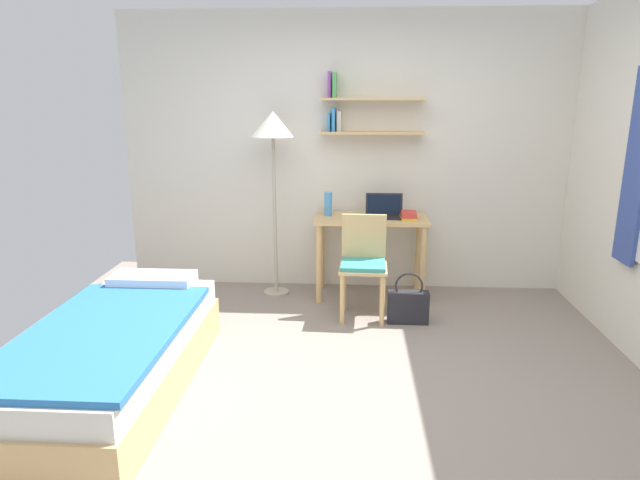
{
  "coord_description": "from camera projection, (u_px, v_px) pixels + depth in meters",
  "views": [
    {
      "loc": [
        -0.01,
        -3.21,
        1.82
      ],
      "look_at": [
        -0.23,
        0.51,
        0.85
      ],
      "focal_mm": 30.64,
      "sensor_mm": 36.0,
      "label": 1
    }
  ],
  "objects": [
    {
      "name": "bed",
      "position": [
        114.0,
        356.0,
        3.45
      ],
      "size": [
        0.89,
        1.93,
        0.54
      ],
      "color": "tan",
      "rests_on": "ground_plane"
    },
    {
      "name": "ground_plane",
      "position": [
        351.0,
        386.0,
        3.56
      ],
      "size": [
        5.28,
        5.28,
        0.0
      ],
      "primitive_type": "plane",
      "color": "gray"
    },
    {
      "name": "handbag",
      "position": [
        408.0,
        306.0,
        4.53
      ],
      "size": [
        0.34,
        0.11,
        0.44
      ],
      "color": "#232328",
      "rests_on": "ground_plane"
    },
    {
      "name": "desk_chair",
      "position": [
        363.0,
        261.0,
        4.6
      ],
      "size": [
        0.41,
        0.39,
        0.87
      ],
      "color": "tan",
      "rests_on": "ground_plane"
    },
    {
      "name": "laptop",
      "position": [
        384.0,
        211.0,
        5.0
      ],
      "size": [
        0.34,
        0.21,
        0.21
      ],
      "color": "black",
      "rests_on": "desk"
    },
    {
      "name": "wall_back",
      "position": [
        354.0,
        153.0,
        5.18
      ],
      "size": [
        4.4,
        0.27,
        2.6
      ],
      "color": "silver",
      "rests_on": "ground_plane"
    },
    {
      "name": "book_stack",
      "position": [
        409.0,
        216.0,
        4.91
      ],
      "size": [
        0.15,
        0.22,
        0.06
      ],
      "color": "gold",
      "rests_on": "desk"
    },
    {
      "name": "desk",
      "position": [
        371.0,
        233.0,
        5.04
      ],
      "size": [
        1.03,
        0.52,
        0.76
      ],
      "color": "tan",
      "rests_on": "ground_plane"
    },
    {
      "name": "standing_lamp",
      "position": [
        273.0,
        135.0,
        4.87
      ],
      "size": [
        0.39,
        0.39,
        1.71
      ],
      "color": "#B2A893",
      "rests_on": "ground_plane"
    },
    {
      "name": "water_bottle",
      "position": [
        328.0,
        204.0,
        5.03
      ],
      "size": [
        0.07,
        0.07,
        0.22
      ],
      "primitive_type": "cylinder",
      "color": "#4C99DB",
      "rests_on": "desk"
    }
  ]
}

